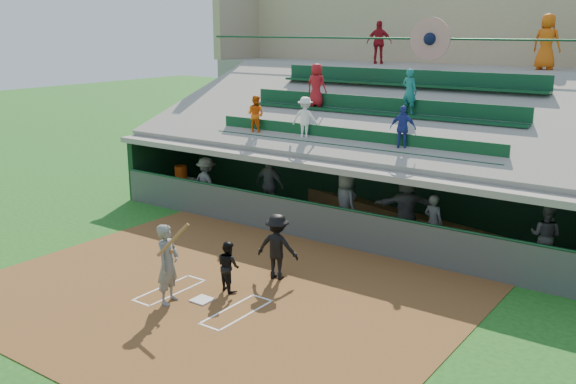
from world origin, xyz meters
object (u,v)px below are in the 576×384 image
Objects in this scene: home_plate at (202,300)px; white_table at (183,187)px; water_cooler at (181,172)px; batter_at_plate at (168,264)px; catcher at (228,266)px.

home_plate is 0.57× the size of white_table.
home_plate is 0.96× the size of water_cooler.
batter_at_plate is (-0.53, -0.49, 0.90)m from home_plate.
water_cooler is (-7.01, 5.57, 0.31)m from catcher.
catcher is (0.10, 0.81, 0.59)m from home_plate.
batter_at_plate reaches higher than home_plate.
catcher is at bearing -38.47° from water_cooler.
batter_at_plate is at bearing -47.10° from water_cooler.
catcher is at bearing 82.58° from home_plate.
water_cooler reaches higher than home_plate.
catcher is (0.64, 1.29, -0.32)m from batter_at_plate.
white_table is at bearing 18.85° from water_cooler.
batter_at_plate is at bearing -46.55° from white_table.
home_plate is 0.36× the size of catcher.
batter_at_plate reaches higher than water_cooler.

